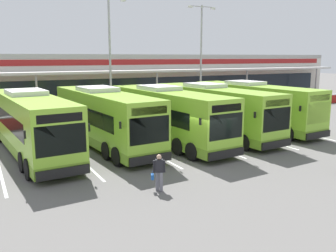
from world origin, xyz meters
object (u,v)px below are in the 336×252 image
(coach_bus_right_centre, at_px, (212,111))
(coach_bus_rightmost, at_px, (253,106))
(coach_bus_left_centre, at_px, (104,119))
(pedestrian_with_handbag, at_px, (159,172))
(coach_bus_centre, at_px, (167,116))
(coach_bus_leftmost, at_px, (32,125))
(lamp_post_centre, at_px, (110,50))
(lamp_post_east, at_px, (201,51))

(coach_bus_right_centre, xyz_separation_m, coach_bus_rightmost, (4.40, 0.65, 0.00))
(coach_bus_rightmost, bearing_deg, coach_bus_left_centre, -179.91)
(pedestrian_with_handbag, bearing_deg, coach_bus_right_centre, 44.18)
(coach_bus_centre, bearing_deg, coach_bus_leftmost, 174.21)
(coach_bus_rightmost, bearing_deg, lamp_post_centre, 131.55)
(coach_bus_rightmost, bearing_deg, coach_bus_leftmost, -179.43)
(pedestrian_with_handbag, bearing_deg, lamp_post_east, 52.85)
(coach_bus_leftmost, bearing_deg, coach_bus_left_centre, 1.90)
(coach_bus_leftmost, height_order, lamp_post_centre, lamp_post_centre)
(coach_bus_centre, relative_size, pedestrian_with_handbag, 7.60)
(pedestrian_with_handbag, relative_size, lamp_post_east, 0.15)
(coach_bus_right_centre, bearing_deg, pedestrian_with_handbag, -135.82)
(coach_bus_right_centre, distance_m, pedestrian_with_handbag, 12.04)
(coach_bus_centre, distance_m, lamp_post_centre, 11.62)
(pedestrian_with_handbag, height_order, lamp_post_centre, lamp_post_centre)
(coach_bus_left_centre, relative_size, lamp_post_centre, 1.12)
(lamp_post_east, bearing_deg, lamp_post_centre, -174.95)
(coach_bus_left_centre, xyz_separation_m, coach_bus_right_centre, (8.07, -0.63, 0.00))
(coach_bus_left_centre, height_order, pedestrian_with_handbag, coach_bus_left_centre)
(coach_bus_centre, xyz_separation_m, lamp_post_east, (10.28, 11.64, 4.50))
(coach_bus_left_centre, distance_m, coach_bus_centre, 4.17)
(coach_bus_rightmost, xyz_separation_m, pedestrian_with_handbag, (-13.01, -9.02, -0.93))
(lamp_post_centre, bearing_deg, coach_bus_right_centre, -67.99)
(coach_bus_right_centre, relative_size, lamp_post_east, 1.12)
(coach_bus_right_centre, height_order, lamp_post_centre, lamp_post_centre)
(coach_bus_right_centre, bearing_deg, lamp_post_east, 60.93)
(coach_bus_leftmost, relative_size, coach_bus_rightmost, 1.00)
(lamp_post_centre, distance_m, lamp_post_east, 10.48)
(coach_bus_rightmost, bearing_deg, coach_bus_centre, -173.02)
(coach_bus_leftmost, xyz_separation_m, lamp_post_centre, (8.35, 9.85, 4.50))
(pedestrian_with_handbag, bearing_deg, lamp_post_centre, 76.67)
(coach_bus_centre, xyz_separation_m, pedestrian_with_handbag, (-4.59, -7.99, -0.93))
(lamp_post_east, bearing_deg, coach_bus_rightmost, -99.91)
(lamp_post_centre, bearing_deg, lamp_post_east, 5.05)
(coach_bus_leftmost, xyz_separation_m, coach_bus_left_centre, (4.46, 0.15, 0.00))
(coach_bus_right_centre, bearing_deg, coach_bus_centre, -174.62)
(coach_bus_left_centre, relative_size, coach_bus_rightmost, 1.00)
(coach_bus_centre, xyz_separation_m, lamp_post_centre, (-0.16, 10.71, 4.50))
(coach_bus_centre, relative_size, coach_bus_right_centre, 1.00)
(lamp_post_centre, height_order, lamp_post_east, same)
(coach_bus_left_centre, distance_m, lamp_post_east, 18.40)
(coach_bus_left_centre, distance_m, coach_bus_right_centre, 8.10)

